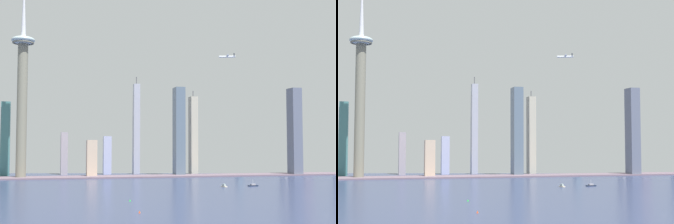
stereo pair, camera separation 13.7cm
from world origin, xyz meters
TOP-DOWN VIEW (x-y plane):
  - ground_plane at (0.00, 0.00)m, footprint 6000.00×6000.00m
  - waterfront_pier at (0.00, 511.24)m, footprint 857.67×63.27m
  - observation_tower at (-253.86, 515.74)m, footprint 39.05×39.05m
  - skyscraper_0 at (-40.56, 615.59)m, footprint 12.12×18.06m
  - skyscraper_1 at (-135.29, 530.59)m, footprint 17.56×23.55m
  - skyscraper_2 at (-284.84, 596.42)m, footprint 16.28×14.48m
  - skyscraper_3 at (309.95, 579.71)m, footprint 20.30×13.62m
  - skyscraper_5 at (64.52, 575.70)m, footprint 13.60×21.32m
  - skyscraper_7 at (-98.47, 607.45)m, footprint 15.01×15.12m
  - skyscraper_8 at (-179.06, 617.46)m, footprint 12.48×25.91m
  - skyscraper_9 at (176.16, 616.91)m, footprint 12.33×17.67m
  - skyscraper_10 at (25.21, 536.74)m, footprint 17.69×27.24m
  - skyscraper_11 at (261.27, 578.28)m, footprint 15.06×27.59m
  - skyscraper_12 at (241.17, 500.69)m, footprint 18.67×26.74m
  - boat_1 at (14.20, 270.42)m, footprint 5.51×11.66m
  - boat_2 at (56.94, 274.10)m, footprint 14.65×6.28m
  - channel_buoy_0 at (-142.72, 41.66)m, footprint 1.60×1.60m
  - channel_buoy_1 at (-135.32, 130.54)m, footprint 1.88×1.88m
  - airplane at (124.62, 547.46)m, footprint 31.54×31.17m

SIDE VIEW (x-z plane):
  - ground_plane at x=0.00m, z-range 0.00..0.00m
  - channel_buoy_1 at x=-135.32m, z-range 0.00..1.70m
  - channel_buoy_0 at x=-142.72m, z-range 0.00..2.09m
  - boat_2 at x=56.94m, z-range -3.32..5.63m
  - waterfront_pier at x=0.00m, z-range 0.00..2.33m
  - boat_1 at x=14.20m, z-range -0.59..3.54m
  - skyscraper_9 at x=176.16m, z-range -2.88..52.92m
  - skyscraper_1 at x=-135.29m, z-range 0.00..64.54m
  - skyscraper_7 at x=-98.47m, z-range 0.00..72.88m
  - skyscraper_8 at x=-179.06m, z-range 0.00..79.88m
  - skyscraper_11 at x=261.27m, z-range -2.26..136.37m
  - skyscraper_2 at x=-284.84m, z-range 0.00..134.64m
  - skyscraper_5 at x=64.52m, z-range -5.67..155.62m
  - skyscraper_10 at x=25.21m, z-range 0.00..162.45m
  - skyscraper_12 at x=241.17m, z-range 0.00..162.95m
  - skyscraper_3 at x=309.95m, z-range 0.00..164.44m
  - skyscraper_0 at x=-40.56m, z-range -7.24..183.64m
  - observation_tower at x=-253.86m, z-range -15.20..333.67m
  - airplane at x=124.62m, z-range 222.73..231.22m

